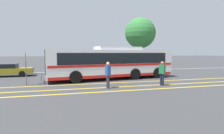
% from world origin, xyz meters
% --- Properties ---
extents(ground_plane, '(220.00, 220.00, 0.00)m').
position_xyz_m(ground_plane, '(0.00, 0.00, 0.00)').
color(ground_plane, '#38383A').
extents(lane_strip_0, '(31.46, 0.20, 0.01)m').
position_xyz_m(lane_strip_0, '(-1.37, -2.66, 0.00)').
color(lane_strip_0, gold).
rests_on(lane_strip_0, ground_plane).
extents(lane_strip_1, '(31.46, 0.20, 0.01)m').
position_xyz_m(lane_strip_1, '(-1.37, -4.34, 0.00)').
color(lane_strip_1, gold).
rests_on(lane_strip_1, ground_plane).
extents(lane_strip_2, '(31.46, 0.20, 0.01)m').
position_xyz_m(lane_strip_2, '(-1.37, -5.61, 0.00)').
color(lane_strip_2, gold).
rests_on(lane_strip_2, ground_plane).
extents(curb_strip, '(39.46, 0.36, 0.15)m').
position_xyz_m(curb_strip, '(-1.37, 5.12, 0.07)').
color(curb_strip, '#99999E').
rests_on(curb_strip, ground_plane).
extents(transit_bus, '(11.97, 4.03, 2.94)m').
position_xyz_m(transit_bus, '(-1.36, -0.46, 1.52)').
color(transit_bus, white).
rests_on(transit_bus, ground_plane).
extents(parked_car_0, '(4.69, 1.92, 1.29)m').
position_xyz_m(parked_car_0, '(-11.20, 3.62, 0.67)').
color(parked_car_0, olive).
rests_on(parked_car_0, ground_plane).
extents(parked_car_1, '(4.50, 2.15, 1.49)m').
position_xyz_m(parked_car_1, '(-4.80, 4.00, 0.74)').
color(parked_car_1, '#335B33').
rests_on(parked_car_1, ground_plane).
extents(pedestrian_0, '(0.30, 0.46, 1.78)m').
position_xyz_m(pedestrian_0, '(-2.70, -4.60, 1.02)').
color(pedestrian_0, '#2D2D33').
rests_on(pedestrian_0, ground_plane).
extents(pedestrian_1, '(0.40, 0.47, 1.77)m').
position_xyz_m(pedestrian_1, '(1.36, -4.59, 1.01)').
color(pedestrian_1, '#191E38').
rests_on(pedestrian_1, ground_plane).
extents(bus_stop_sign, '(0.08, 0.40, 2.38)m').
position_xyz_m(bus_stop_sign, '(-8.30, -2.05, 1.50)').
color(bus_stop_sign, '#59595E').
rests_on(bus_stop_sign, ground_plane).
extents(tree_0, '(4.80, 4.80, 7.90)m').
position_xyz_m(tree_0, '(5.84, 9.86, 5.49)').
color(tree_0, '#513823').
rests_on(tree_0, ground_plane).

